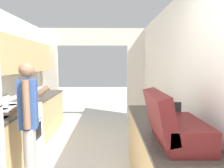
# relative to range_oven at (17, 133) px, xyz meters

# --- Properties ---
(wall_right) EXTENTS (0.06, 6.73, 2.50)m
(wall_right) POSITION_rel_range_oven_xyz_m (2.48, -0.61, 0.80)
(wall_right) COLOR white
(wall_right) RESTS_ON ground_plane
(wall_far_with_doorway) EXTENTS (3.16, 0.06, 2.50)m
(wall_far_with_doorway) POSITION_rel_range_oven_xyz_m (1.07, 2.18, 1.01)
(wall_far_with_doorway) COLOR white
(wall_far_with_doorway) RESTS_ON ground_plane
(counter_left) EXTENTS (0.62, 3.19, 0.89)m
(counter_left) POSITION_rel_range_oven_xyz_m (-0.01, 0.53, -0.00)
(counter_left) COLOR tan
(counter_left) RESTS_ON ground_plane
(counter_right) EXTENTS (0.62, 1.98, 0.89)m
(counter_right) POSITION_rel_range_oven_xyz_m (2.15, -0.92, -0.01)
(counter_right) COLOR tan
(counter_right) RESTS_ON ground_plane
(range_oven) EXTENTS (0.66, 0.73, 1.03)m
(range_oven) POSITION_rel_range_oven_xyz_m (0.00, 0.00, 0.00)
(range_oven) COLOR white
(range_oven) RESTS_ON ground_plane
(person) EXTENTS (0.52, 0.43, 1.60)m
(person) POSITION_rel_range_oven_xyz_m (0.53, -0.78, 0.41)
(person) COLOR #9E9E9E
(person) RESTS_ON ground_plane
(suitcase) EXTENTS (0.48, 0.65, 0.46)m
(suitcase) POSITION_rel_range_oven_xyz_m (2.09, -1.50, 0.60)
(suitcase) COLOR #5B1919
(suitcase) RESTS_ON counter_right
(book_stack) EXTENTS (0.22, 0.29, 0.11)m
(book_stack) POSITION_rel_range_oven_xyz_m (2.11, -0.92, 0.49)
(book_stack) COLOR white
(book_stack) RESTS_ON counter_right
(knife) EXTENTS (0.13, 0.33, 0.02)m
(knife) POSITION_rel_range_oven_xyz_m (0.06, 0.58, 0.45)
(knife) COLOR #B7B7BC
(knife) RESTS_ON counter_left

